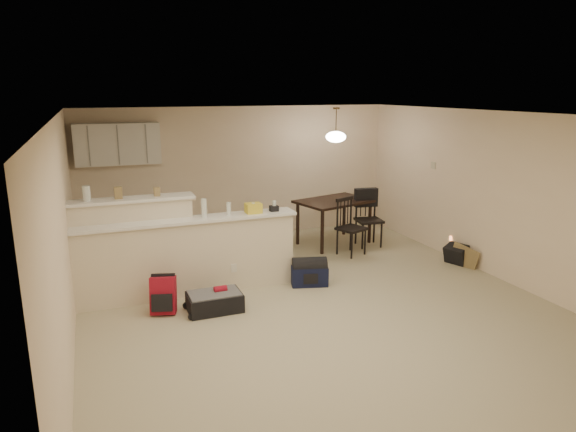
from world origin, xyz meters
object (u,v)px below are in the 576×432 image
dining_chair_far (369,219)px  suitcase (215,302)px  navy_duffel (309,275)px  red_backpack (163,295)px  black_daypack (457,255)px  dining_chair_near (352,227)px  pendant_lamp (336,136)px  dining_table (334,205)px

dining_chair_far → suitcase: 3.77m
navy_duffel → red_backpack: bearing=-158.8°
navy_duffel → black_daypack: black_daypack is taller
dining_chair_near → suitcase: dining_chair_near is taller
dining_chair_near → red_backpack: dining_chair_near is taller
black_daypack → dining_chair_near: bearing=33.4°
pendant_lamp → navy_duffel: (-1.26, -1.75, -1.85)m
navy_duffel → black_daypack: 2.65m
dining_chair_near → black_daypack: dining_chair_near is taller
suitcase → dining_table: bearing=37.7°
pendant_lamp → red_backpack: 4.30m
dining_chair_near → navy_duffel: 1.67m
suitcase → red_backpack: size_ratio=1.44×
dining_chair_far → red_backpack: 4.25m
navy_duffel → pendant_lamp: bearing=69.9°
navy_duffel → dining_table: bearing=69.9°
dining_table → suitcase: 3.56m
dining_table → navy_duffel: (-1.26, -1.75, -0.58)m
dining_table → black_daypack: 2.32m
pendant_lamp → red_backpack: (-3.40, -1.97, -1.75)m
dining_table → dining_chair_far: (0.53, -0.36, -0.22)m
pendant_lamp → dining_chair_near: size_ratio=0.62×
dining_table → black_daypack: (1.39, -1.77, -0.57)m
dining_table → suitcase: dining_table is taller
pendant_lamp → dining_chair_near: pendant_lamp is taller
dining_table → black_daypack: size_ratio=4.31×
dining_chair_far → pendant_lamp: bearing=153.7°
dining_chair_near → suitcase: bearing=-173.6°
dining_chair_near → navy_duffel: (-1.25, -1.05, -0.35)m
red_backpack → dining_table: bearing=46.5°
pendant_lamp → black_daypack: size_ratio=1.77×
pendant_lamp → red_backpack: pendant_lamp is taller
red_backpack → suitcase: bearing=0.6°
dining_chair_near → black_daypack: 1.79m
dining_table → red_backpack: 3.95m
dining_table → pendant_lamp: (-0.00, -0.00, 1.26)m
pendant_lamp → black_daypack: pendant_lamp is taller
dining_table → black_daypack: bearing=-66.7°
suitcase → navy_duffel: navy_duffel is taller
red_backpack → navy_duffel: 2.15m
navy_duffel → black_daypack: bearing=15.1°
dining_chair_far → black_daypack: (0.86, -1.41, -0.36)m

